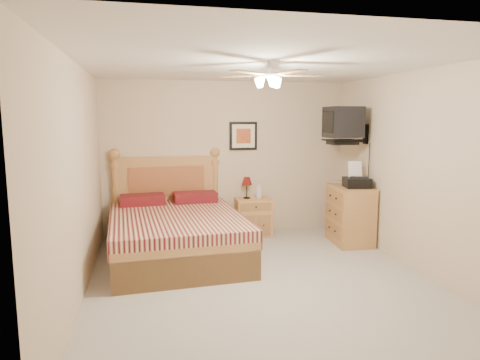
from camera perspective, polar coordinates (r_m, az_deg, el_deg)
The scene contains 17 objects.
floor at distance 5.17m, azimuth 3.08°, elevation -13.44°, with size 4.50×4.50×0.00m, color #A6A096.
ceiling at distance 4.84m, azimuth 3.31°, elevation 15.24°, with size 4.00×4.50×0.04m, color white.
wall_back at distance 7.03m, azimuth -1.75°, elevation 2.86°, with size 4.00×0.04×2.50m, color beige.
wall_front at distance 2.79m, azimuth 15.78°, elevation -5.78°, with size 4.00×0.04×2.50m, color beige.
wall_left at distance 4.73m, azimuth -20.86°, elevation -0.32°, with size 0.04×4.50×2.50m, color beige.
wall_right at distance 5.72m, azimuth 22.88°, elevation 0.97°, with size 0.04×4.50×2.50m, color beige.
bed at distance 5.88m, azimuth -8.56°, elevation -3.46°, with size 1.71×2.24×1.45m, color #C1793E, non-canonical shape.
nightstand at distance 7.03m, azimuth 1.78°, elevation -4.95°, with size 0.56×0.42×0.61m, color tan.
table_lamp at distance 6.98m, azimuth 0.91°, elevation -1.03°, with size 0.19×0.19×0.35m, color #61100D, non-canonical shape.
lotion_bottle at distance 6.95m, azimuth 2.56°, elevation -1.40°, with size 0.10×0.10×0.27m, color silver.
framed_picture at distance 7.04m, azimuth 0.44°, elevation 5.89°, with size 0.46×0.04×0.46m, color black.
dresser at distance 6.78m, azimuth 14.48°, elevation -4.52°, with size 0.52×0.75×0.89m, color #9E6E42.
fax_machine at distance 6.58m, azimuth 15.34°, elevation 0.69°, with size 0.36×0.38×0.38m, color black, non-canonical shape.
magazine_lower at distance 6.91m, azimuth 13.14°, elevation -0.39°, with size 0.19×0.25×0.02m, color beige.
magazine_upper at distance 6.94m, azimuth 13.11°, elevation -0.17°, with size 0.18×0.24×0.02m, color tan.
wall_tv at distance 6.70m, azimuth 14.73°, elevation 7.13°, with size 0.56×0.46×0.58m, color black, non-canonical shape.
ceiling_fan at distance 4.63m, azimuth 3.99°, elevation 13.80°, with size 1.14×1.14×0.28m, color silver, non-canonical shape.
Camera 1 is at (-1.30, -4.63, 1.91)m, focal length 32.00 mm.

